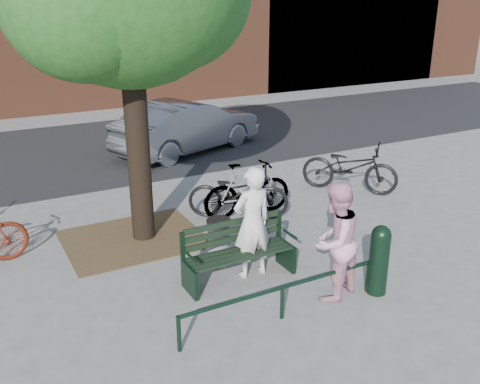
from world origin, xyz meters
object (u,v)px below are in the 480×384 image
person_right (334,241)px  bicycle_c (238,193)px  bollard (379,257)px  litter_bin (219,242)px  person_left (252,223)px  park_bench (237,250)px  parked_car (188,126)px

person_right → bicycle_c: (0.20, 3.25, -0.36)m
bollard → litter_bin: (-1.66, 1.89, -0.17)m
person_left → litter_bin: (-0.31, 0.54, -0.49)m
litter_bin → bicycle_c: bicycle_c is taller
bollard → litter_bin: 2.52m
person_right → person_left: bearing=-77.5°
park_bench → person_left: bearing=-4.7°
park_bench → bollard: size_ratio=1.62×
parked_car → bollard: bearing=156.0°
park_bench → bicycle_c: size_ratio=0.89×
park_bench → person_right: 1.53m
person_left → bicycle_c: size_ratio=0.91×
park_bench → person_left: person_left is taller
park_bench → bollard: bollard is taller
park_bench → parked_car: size_ratio=0.39×
bollard → person_left: bearing=135.1°
litter_bin → park_bench: bearing=-83.4°
park_bench → bollard: bearing=-40.6°
person_left → litter_bin: person_left is taller
person_left → parked_car: bearing=-108.0°
park_bench → person_left: 0.48m
park_bench → parked_car: 7.33m
litter_bin → bicycle_c: 2.01m
bollard → bicycle_c: size_ratio=0.55×
bicycle_c → parked_car: (1.02, 4.87, 0.21)m
litter_bin → bicycle_c: (1.21, 1.60, 0.11)m
park_bench → parked_car: (2.17, 6.99, 0.25)m
person_left → bollard: size_ratio=1.66×
person_left → bicycle_c: bearing=-115.5°
bicycle_c → parked_car: parked_car is taller
person_right → parked_car: bearing=-118.4°
person_left → person_right: bearing=119.8°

